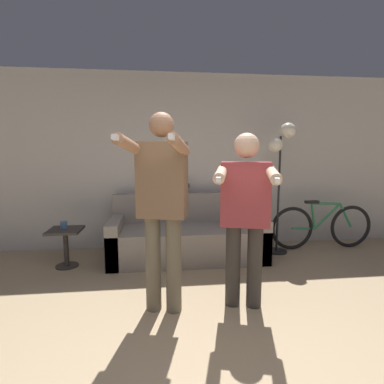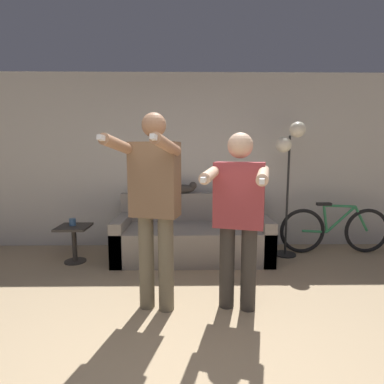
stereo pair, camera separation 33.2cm
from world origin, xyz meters
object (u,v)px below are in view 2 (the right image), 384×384
(cup, at_px, (72,222))
(bicycle, at_px, (335,230))
(floor_lamp, at_px, (290,151))
(side_table, at_px, (74,237))
(couch, at_px, (193,237))
(person_left, at_px, (154,199))
(person_right, at_px, (239,210))
(cat, at_px, (183,188))

(cup, relative_size, bicycle, 0.06)
(floor_lamp, height_order, side_table, floor_lamp)
(couch, distance_m, person_left, 1.62)
(person_left, bearing_deg, couch, 90.54)
(couch, bearing_deg, floor_lamp, 2.62)
(couch, distance_m, bicycle, 2.05)
(person_left, xyz_separation_m, cup, (-1.22, 1.24, -0.50))
(couch, height_order, person_right, person_right)
(person_left, bearing_deg, cat, 97.45)
(couch, height_order, cat, cat)
(person_right, height_order, cat, person_right)
(couch, bearing_deg, cat, 112.01)
(floor_lamp, bearing_deg, person_right, -122.72)
(side_table, relative_size, bicycle, 0.31)
(side_table, xyz_separation_m, cup, (-0.02, 0.03, 0.19))
(couch, relative_size, person_right, 1.28)
(floor_lamp, distance_m, bicycle, 1.33)
(couch, height_order, floor_lamp, floor_lamp)
(bicycle, bearing_deg, person_left, -147.43)
(bicycle, bearing_deg, side_table, -174.88)
(cat, xyz_separation_m, side_table, (-1.43, -0.49, -0.58))
(floor_lamp, bearing_deg, couch, -177.38)
(couch, xyz_separation_m, bicycle, (2.05, 0.15, 0.06))
(person_right, bearing_deg, cup, 163.40)
(couch, xyz_separation_m, cat, (-0.13, 0.32, 0.64))
(person_right, bearing_deg, bicycle, 58.54)
(person_right, bearing_deg, cat, 122.59)
(couch, height_order, person_left, person_left)
(cup, bearing_deg, person_left, -45.48)
(person_left, height_order, person_right, person_left)
(floor_lamp, relative_size, cup, 20.01)
(person_right, xyz_separation_m, side_table, (-1.95, 1.22, -0.59))
(side_table, relative_size, cup, 5.28)
(cat, xyz_separation_m, cup, (-1.45, -0.47, -0.39))
(cup, xyz_separation_m, bicycle, (3.63, 0.30, -0.20))
(person_left, height_order, cat, person_left)
(person_right, height_order, cup, person_right)
(cup, bearing_deg, side_table, -53.09)
(side_table, bearing_deg, person_left, -45.33)
(couch, relative_size, cat, 4.02)
(person_left, bearing_deg, side_table, 149.77)
(floor_lamp, bearing_deg, side_table, -175.41)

